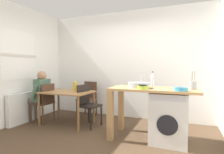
# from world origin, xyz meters

# --- Properties ---
(ground_plane) EXTENTS (5.46, 5.46, 0.00)m
(ground_plane) POSITION_xyz_m (0.00, 0.00, 0.00)
(ground_plane) COLOR #4C3826
(wall_back) EXTENTS (4.60, 0.10, 2.70)m
(wall_back) POSITION_xyz_m (0.00, 1.75, 1.35)
(wall_back) COLOR white
(wall_back) RESTS_ON ground_plane
(wall_window_side) EXTENTS (0.12, 3.80, 2.70)m
(wall_window_side) POSITION_xyz_m (-2.15, 0.00, 1.35)
(wall_window_side) COLOR white
(wall_window_side) RESTS_ON ground_plane
(radiator) EXTENTS (0.10, 0.80, 0.70)m
(radiator) POSITION_xyz_m (-2.02, 0.30, 0.35)
(radiator) COLOR white
(radiator) RESTS_ON ground_plane
(dining_table) EXTENTS (1.10, 0.76, 0.74)m
(dining_table) POSITION_xyz_m (-1.04, 0.64, 0.64)
(dining_table) COLOR #9E7042
(dining_table) RESTS_ON ground_plane
(chair_person_seat) EXTENTS (0.41, 0.41, 0.90)m
(chair_person_seat) POSITION_xyz_m (-1.59, 0.53, 0.51)
(chair_person_seat) COLOR #4C3323
(chair_person_seat) RESTS_ON ground_plane
(chair_opposite) EXTENTS (0.47, 0.47, 0.90)m
(chair_opposite) POSITION_xyz_m (-0.57, 0.70, 0.51)
(chair_opposite) COLOR black
(chair_opposite) RESTS_ON ground_plane
(chair_spare_by_wall) EXTENTS (0.44, 0.44, 0.90)m
(chair_spare_by_wall) POSITION_xyz_m (-0.94, 1.41, 0.51)
(chair_spare_by_wall) COLOR #4C3323
(chair_spare_by_wall) RESTS_ON ground_plane
(seated_person) EXTENTS (0.50, 0.51, 1.20)m
(seated_person) POSITION_xyz_m (-1.75, 0.54, 0.67)
(seated_person) COLOR #595651
(seated_person) RESTS_ON ground_plane
(kitchen_counter) EXTENTS (1.50, 0.68, 0.92)m
(kitchen_counter) POSITION_xyz_m (0.70, 0.44, 0.76)
(kitchen_counter) COLOR tan
(kitchen_counter) RESTS_ON ground_plane
(washing_machine) EXTENTS (0.60, 0.61, 0.86)m
(washing_machine) POSITION_xyz_m (1.17, 0.44, 0.43)
(washing_machine) COLOR silver
(washing_machine) RESTS_ON ground_plane
(sink_basin) EXTENTS (0.38, 0.38, 0.09)m
(sink_basin) POSITION_xyz_m (0.65, 0.44, 0.97)
(sink_basin) COLOR #9EA0A5
(sink_basin) RESTS_ON kitchen_counter
(tap) EXTENTS (0.02, 0.02, 0.28)m
(tap) POSITION_xyz_m (0.65, 0.62, 1.06)
(tap) COLOR #B2B2B7
(tap) RESTS_ON kitchen_counter
(bottle_tall_green) EXTENTS (0.06, 0.06, 0.29)m
(bottle_tall_green) POSITION_xyz_m (0.86, 0.63, 1.05)
(bottle_tall_green) COLOR silver
(bottle_tall_green) RESTS_ON kitchen_counter
(mixing_bowl) EXTENTS (0.21, 0.21, 0.06)m
(mixing_bowl) POSITION_xyz_m (0.77, 0.24, 0.95)
(mixing_bowl) COLOR #A8C63D
(mixing_bowl) RESTS_ON kitchen_counter
(utensil_crock) EXTENTS (0.11, 0.11, 0.30)m
(utensil_crock) POSITION_xyz_m (1.54, 0.49, 0.99)
(utensil_crock) COLOR gray
(utensil_crock) RESTS_ON kitchen_counter
(colander) EXTENTS (0.20, 0.20, 0.06)m
(colander) POSITION_xyz_m (1.36, 0.22, 0.95)
(colander) COLOR teal
(colander) RESTS_ON kitchen_counter
(vase) EXTENTS (0.09, 0.09, 0.22)m
(vase) POSITION_xyz_m (-0.89, 0.74, 0.85)
(vase) COLOR gold
(vase) RESTS_ON dining_table
(scissors) EXTENTS (0.15, 0.06, 0.01)m
(scissors) POSITION_xyz_m (0.86, 0.34, 0.92)
(scissors) COLOR #B2B2B7
(scissors) RESTS_ON kitchen_counter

